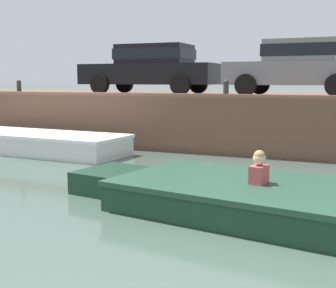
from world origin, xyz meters
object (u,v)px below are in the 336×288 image
(boat_moored_west_white, at_px, (30,142))
(mooring_bollard_west, at_px, (19,86))
(motorboat_passing, at_px, (299,204))
(car_left_inner_grey, at_px, (297,65))
(mooring_bollard_mid, at_px, (226,88))
(car_leftmost_black, at_px, (152,67))

(boat_moored_west_white, relative_size, mooring_bollard_west, 13.75)
(boat_moored_west_white, xyz_separation_m, motorboat_passing, (7.61, -3.46, -0.04))
(car_left_inner_grey, bearing_deg, mooring_bollard_mid, -128.82)
(car_leftmost_black, bearing_deg, car_left_inner_grey, -0.03)
(boat_moored_west_white, height_order, motorboat_passing, motorboat_passing)
(car_leftmost_black, distance_m, mooring_bollard_west, 4.26)
(mooring_bollard_west, bearing_deg, motorboat_passing, -28.94)
(boat_moored_west_white, distance_m, motorboat_passing, 8.36)
(motorboat_passing, xyz_separation_m, car_left_inner_grey, (-1.15, 7.10, 2.12))
(mooring_bollard_mid, bearing_deg, boat_moored_west_white, -160.30)
(boat_moored_west_white, distance_m, mooring_bollard_mid, 5.47)
(motorboat_passing, bearing_deg, boat_moored_west_white, 155.59)
(mooring_bollard_mid, bearing_deg, mooring_bollard_west, 180.00)
(car_leftmost_black, height_order, mooring_bollard_mid, car_leftmost_black)
(boat_moored_west_white, bearing_deg, car_leftmost_black, 62.14)
(motorboat_passing, height_order, mooring_bollard_west, mooring_bollard_west)
(car_left_inner_grey, height_order, mooring_bollard_mid, car_left_inner_grey)
(boat_moored_west_white, bearing_deg, motorboat_passing, -24.41)
(car_leftmost_black, relative_size, mooring_bollard_mid, 9.93)
(car_left_inner_grey, bearing_deg, motorboat_passing, -80.81)
(motorboat_passing, bearing_deg, mooring_bollard_west, 151.06)
(motorboat_passing, height_order, mooring_bollard_mid, mooring_bollard_mid)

